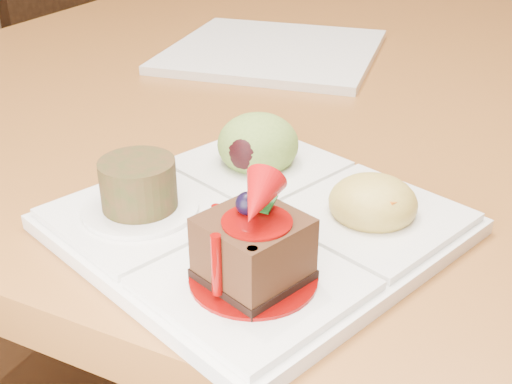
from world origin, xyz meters
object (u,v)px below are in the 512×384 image
at_px(dining_table, 353,51).
at_px(second_plate, 274,51).
at_px(chair_left, 100,29).
at_px(sampler_plate, 258,206).

xyz_separation_m(dining_table, second_plate, (-0.03, -0.30, 0.07)).
height_order(chair_left, second_plate, chair_left).
relative_size(chair_left, sampler_plate, 3.01).
height_order(dining_table, chair_left, chair_left).
xyz_separation_m(sampler_plate, second_plate, (-0.19, 0.45, -0.01)).
bearing_deg(second_plate, chair_left, 143.96).
distance_m(sampler_plate, second_plate, 0.49).
distance_m(chair_left, sampler_plate, 1.44).
bearing_deg(dining_table, second_plate, -95.08).
relative_size(dining_table, second_plate, 6.24).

